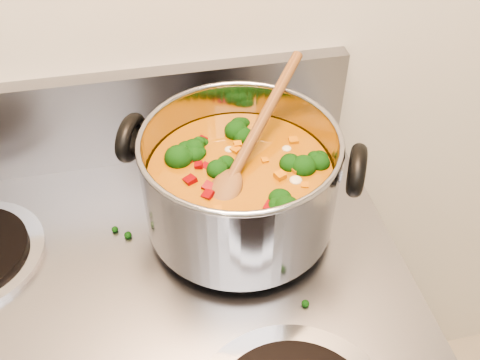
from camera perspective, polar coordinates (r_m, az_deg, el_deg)
name	(u,v)px	position (r m, az deg, el deg)	size (l,w,h in m)	color
stockpot	(240,183)	(0.73, -0.05, -0.35)	(0.32, 0.27, 0.16)	#98979F
wooden_spoon	(245,152)	(0.71, 0.54, 2.97)	(0.19, 0.23, 0.10)	brown
cooktop_crumbs	(263,241)	(0.76, 2.45, -6.57)	(0.26, 0.37, 0.01)	black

